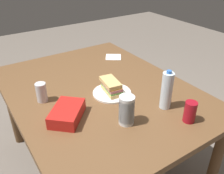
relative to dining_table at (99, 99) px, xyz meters
name	(u,v)px	position (x,y,z in m)	size (l,w,h in m)	color
ground_plane	(101,164)	(0.00, 0.00, -0.65)	(8.00, 8.00, 0.00)	#70665B
dining_table	(99,99)	(0.00, 0.00, 0.00)	(1.48, 1.13, 0.73)	brown
paper_plate	(112,93)	(-0.10, -0.04, 0.09)	(0.25, 0.25, 0.01)	white
sandwich	(111,86)	(-0.10, -0.04, 0.13)	(0.19, 0.12, 0.08)	#DBB26B
soda_can_red	(190,112)	(-0.58, -0.23, 0.14)	(0.07, 0.07, 0.12)	maroon
chip_bag	(67,113)	(-0.19, 0.32, 0.12)	(0.23, 0.15, 0.07)	red
water_bottle_tall	(167,90)	(-0.40, -0.22, 0.20)	(0.07, 0.07, 0.24)	silver
plastic_cup_stack	(127,110)	(-0.40, 0.06, 0.16)	(0.08, 0.08, 0.17)	silver
soda_can_silver	(41,92)	(0.07, 0.37, 0.14)	(0.07, 0.07, 0.12)	silver
paper_napkin	(113,57)	(0.40, -0.38, 0.08)	(0.13, 0.13, 0.01)	white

